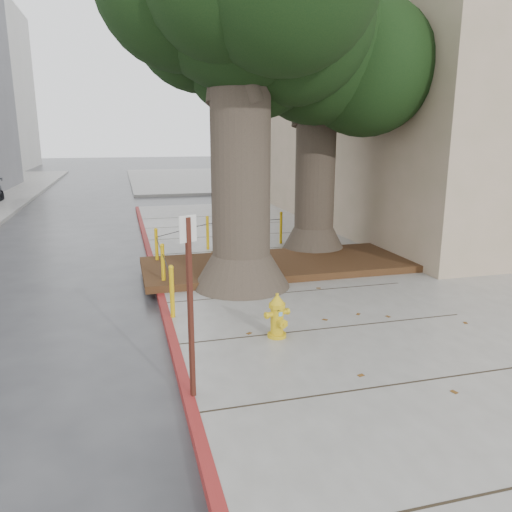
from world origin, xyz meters
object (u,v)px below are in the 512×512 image
Objects in this scene: car_silver at (251,184)px; car_red at (405,183)px; fire_hydrant at (277,316)px; signpost at (190,298)px.

car_red is at bearing -97.89° from car_silver.
fire_hydrant is 2.32m from signpost.
car_red reaches higher than fire_hydrant.
fire_hydrant is 0.20× the size of car_red.
car_silver is (6.16, 20.79, -0.74)m from signpost.
signpost is at bearing 144.37° from car_red.
signpost reaches higher than car_red.
car_silver reaches higher than car_red.
signpost is at bearing -150.54° from fire_hydrant.
signpost is 21.70m from car_silver.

